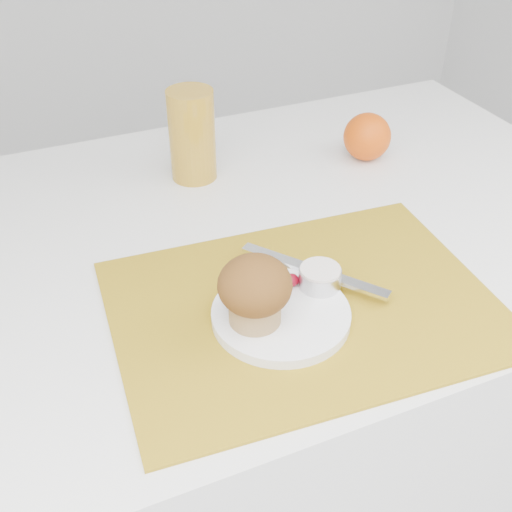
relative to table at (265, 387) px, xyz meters
name	(u,v)px	position (x,y,z in m)	size (l,w,h in m)	color
table	(265,387)	(0.00, 0.00, 0.00)	(1.20, 0.80, 0.75)	white
placemat	(304,306)	(-0.04, -0.20, 0.38)	(0.50, 0.36, 0.00)	#A47F16
plate	(281,315)	(-0.08, -0.21, 0.39)	(0.18, 0.18, 0.01)	white
ramekin	(320,278)	(-0.01, -0.19, 0.41)	(0.06, 0.06, 0.02)	silver
cream	(320,270)	(-0.01, -0.19, 0.42)	(0.05, 0.05, 0.01)	white
raspberry_near	(276,276)	(-0.06, -0.16, 0.40)	(0.02, 0.02, 0.02)	#570402
raspberry_far	(292,280)	(-0.04, -0.17, 0.40)	(0.02, 0.02, 0.02)	#54020D
butter_knife	(313,270)	(0.00, -0.16, 0.40)	(0.22, 0.02, 0.01)	silver
orange	(367,137)	(0.25, 0.13, 0.42)	(0.09, 0.09, 0.09)	#E85308
juice_glass	(192,135)	(-0.06, 0.19, 0.45)	(0.08, 0.08, 0.16)	#BD8D23
muffin	(255,290)	(-0.11, -0.22, 0.44)	(0.09, 0.09, 0.09)	tan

